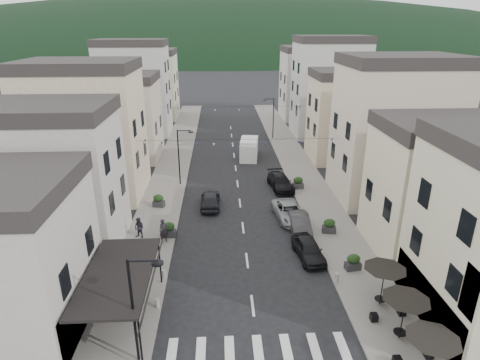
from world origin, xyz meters
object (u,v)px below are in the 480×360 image
at_px(parked_car_c, 289,211).
at_px(pedestrian_b, 139,228).
at_px(parked_car_a, 309,249).
at_px(parked_car_b, 300,224).
at_px(pedestrian_a, 164,231).
at_px(parked_car_d, 280,182).
at_px(delivery_van, 249,148).
at_px(parked_car_e, 210,199).

bearing_deg(parked_car_c, pedestrian_b, -173.22).
bearing_deg(parked_car_c, parked_car_a, -93.38).
bearing_deg(parked_car_c, parked_car_b, -85.68).
bearing_deg(pedestrian_a, parked_car_b, -13.54).
distance_m(parked_car_d, delivery_van, 10.87).
distance_m(parked_car_b, pedestrian_b, 12.89).
relative_size(parked_car_b, parked_car_d, 0.88).
distance_m(parked_car_d, pedestrian_b, 16.06).
relative_size(parked_car_d, pedestrian_a, 2.55).
height_order(parked_car_b, parked_car_c, parked_car_b).
bearing_deg(parked_car_e, parked_car_b, 145.02).
bearing_deg(parked_car_b, parked_car_c, 102.71).
height_order(parked_car_b, pedestrian_a, pedestrian_a).
bearing_deg(parked_car_d, delivery_van, 95.67).
bearing_deg(parked_car_a, pedestrian_a, 159.42).
bearing_deg(parked_car_c, parked_car_e, 151.20).
height_order(parked_car_d, pedestrian_b, pedestrian_b).
bearing_deg(pedestrian_a, parked_car_e, 41.80).
relative_size(parked_car_b, pedestrian_b, 2.52).
bearing_deg(pedestrian_a, delivery_van, 48.63).
xyz_separation_m(delivery_van, pedestrian_b, (-10.17, -20.47, -0.28)).
bearing_deg(parked_car_e, parked_car_d, -149.80).
distance_m(parked_car_a, pedestrian_a, 11.08).
distance_m(parked_car_a, parked_car_e, 11.73).
height_order(parked_car_c, delivery_van, delivery_van).
distance_m(parked_car_a, parked_car_c, 6.38).
distance_m(parked_car_a, delivery_van, 24.01).
relative_size(parked_car_a, parked_car_d, 0.85).
distance_m(parked_car_a, pedestrian_b, 13.21).
bearing_deg(parked_car_c, delivery_van, 90.57).
height_order(parked_car_a, parked_car_c, parked_car_a).
distance_m(parked_car_b, pedestrian_a, 10.94).
bearing_deg(delivery_van, parked_car_e, -100.71).
bearing_deg(pedestrian_b, parked_car_e, 71.75).
xyz_separation_m(parked_car_c, parked_car_d, (0.25, 6.92, 0.03)).
bearing_deg(parked_car_d, parked_car_e, -157.72).
xyz_separation_m(parked_car_a, delivery_van, (-2.60, 23.87, 0.54)).
height_order(parked_car_e, delivery_van, delivery_van).
xyz_separation_m(parked_car_b, delivery_van, (-2.71, 19.94, 0.54)).
height_order(parked_car_a, pedestrian_b, pedestrian_b).
xyz_separation_m(parked_car_a, parked_car_b, (0.11, 3.93, 0.00)).
height_order(delivery_van, pedestrian_a, delivery_van).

